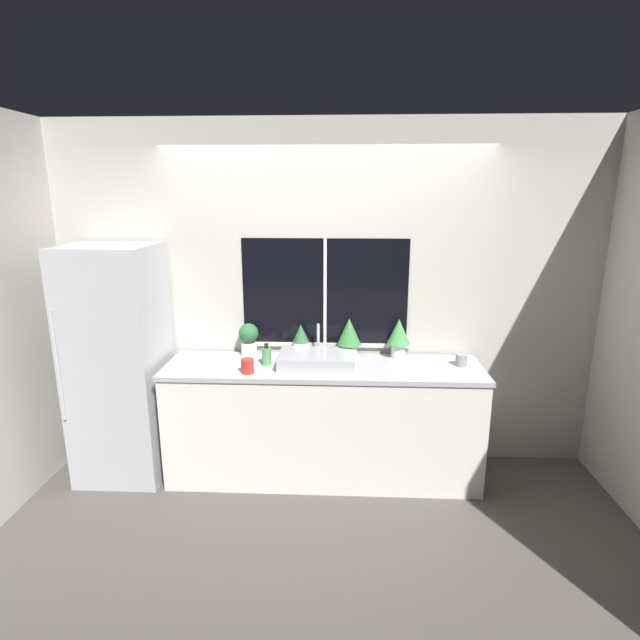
{
  "coord_description": "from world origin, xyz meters",
  "views": [
    {
      "loc": [
        0.14,
        -3.22,
        2.16
      ],
      "look_at": [
        -0.02,
        0.29,
        1.26
      ],
      "focal_mm": 28.0,
      "sensor_mm": 36.0,
      "label": 1
    }
  ],
  "objects_px": {
    "mug_grey": "(461,360)",
    "mug_red": "(247,366)",
    "potted_plant_center_right": "(349,335)",
    "potted_plant_center_left": "(301,340)",
    "refrigerator": "(120,364)",
    "potted_plant_far_right": "(399,335)",
    "soap_bottle": "(267,356)",
    "potted_plant_far_left": "(249,338)",
    "sink": "(317,359)"
  },
  "relations": [
    {
      "from": "potted_plant_far_right",
      "to": "mug_red",
      "type": "distance_m",
      "value": 1.19
    },
    {
      "from": "refrigerator",
      "to": "soap_bottle",
      "type": "bearing_deg",
      "value": -0.12
    },
    {
      "from": "potted_plant_center_left",
      "to": "refrigerator",
      "type": "bearing_deg",
      "value": -170.56
    },
    {
      "from": "mug_red",
      "to": "potted_plant_far_left",
      "type": "bearing_deg",
      "value": 98.96
    },
    {
      "from": "potted_plant_center_left",
      "to": "potted_plant_far_right",
      "type": "height_order",
      "value": "potted_plant_far_right"
    },
    {
      "from": "sink",
      "to": "mug_grey",
      "type": "relative_size",
      "value": 6.32
    },
    {
      "from": "sink",
      "to": "potted_plant_far_right",
      "type": "bearing_deg",
      "value": 18.63
    },
    {
      "from": "potted_plant_center_right",
      "to": "mug_red",
      "type": "relative_size",
      "value": 2.95
    },
    {
      "from": "potted_plant_far_left",
      "to": "potted_plant_center_right",
      "type": "relative_size",
      "value": 0.83
    },
    {
      "from": "potted_plant_far_left",
      "to": "soap_bottle",
      "type": "relative_size",
      "value": 1.53
    },
    {
      "from": "potted_plant_far_left",
      "to": "mug_red",
      "type": "xyz_separation_m",
      "value": [
        0.06,
        -0.4,
        -0.09
      ]
    },
    {
      "from": "sink",
      "to": "potted_plant_center_left",
      "type": "bearing_deg",
      "value": 122.84
    },
    {
      "from": "potted_plant_far_left",
      "to": "potted_plant_far_right",
      "type": "distance_m",
      "value": 1.17
    },
    {
      "from": "potted_plant_far_left",
      "to": "refrigerator",
      "type": "bearing_deg",
      "value": -166.6
    },
    {
      "from": "potted_plant_far_right",
      "to": "soap_bottle",
      "type": "height_order",
      "value": "potted_plant_far_right"
    },
    {
      "from": "soap_bottle",
      "to": "potted_plant_far_right",
      "type": "bearing_deg",
      "value": 12.94
    },
    {
      "from": "mug_grey",
      "to": "mug_red",
      "type": "bearing_deg",
      "value": -171.75
    },
    {
      "from": "potted_plant_center_right",
      "to": "mug_red",
      "type": "distance_m",
      "value": 0.84
    },
    {
      "from": "potted_plant_far_left",
      "to": "soap_bottle",
      "type": "distance_m",
      "value": 0.3
    },
    {
      "from": "potted_plant_center_left",
      "to": "mug_grey",
      "type": "bearing_deg",
      "value": -8.4
    },
    {
      "from": "sink",
      "to": "mug_red",
      "type": "height_order",
      "value": "sink"
    },
    {
      "from": "refrigerator",
      "to": "potted_plant_far_left",
      "type": "xyz_separation_m",
      "value": [
        0.95,
        0.23,
        0.15
      ]
    },
    {
      "from": "sink",
      "to": "potted_plant_center_right",
      "type": "bearing_deg",
      "value": 41.13
    },
    {
      "from": "mug_grey",
      "to": "mug_red",
      "type": "xyz_separation_m",
      "value": [
        -1.56,
        -0.23,
        0.01
      ]
    },
    {
      "from": "soap_bottle",
      "to": "mug_red",
      "type": "bearing_deg",
      "value": -122.42
    },
    {
      "from": "potted_plant_far_right",
      "to": "mug_grey",
      "type": "bearing_deg",
      "value": -21.71
    },
    {
      "from": "potted_plant_center_right",
      "to": "soap_bottle",
      "type": "bearing_deg",
      "value": -159.53
    },
    {
      "from": "soap_bottle",
      "to": "sink",
      "type": "bearing_deg",
      "value": 2.88
    },
    {
      "from": "refrigerator",
      "to": "potted_plant_center_right",
      "type": "xyz_separation_m",
      "value": [
        1.74,
        0.23,
        0.18
      ]
    },
    {
      "from": "potted_plant_far_right",
      "to": "soap_bottle",
      "type": "distance_m",
      "value": 1.03
    },
    {
      "from": "refrigerator",
      "to": "potted_plant_center_right",
      "type": "distance_m",
      "value": 1.77
    },
    {
      "from": "potted_plant_far_left",
      "to": "mug_grey",
      "type": "relative_size",
      "value": 2.9
    },
    {
      "from": "potted_plant_center_right",
      "to": "mug_grey",
      "type": "bearing_deg",
      "value": -12.11
    },
    {
      "from": "mug_grey",
      "to": "potted_plant_center_left",
      "type": "bearing_deg",
      "value": 171.6
    },
    {
      "from": "potted_plant_far_right",
      "to": "soap_bottle",
      "type": "bearing_deg",
      "value": -167.06
    },
    {
      "from": "potted_plant_center_right",
      "to": "mug_red",
      "type": "xyz_separation_m",
      "value": [
        -0.73,
        -0.4,
        -0.12
      ]
    },
    {
      "from": "sink",
      "to": "soap_bottle",
      "type": "bearing_deg",
      "value": -177.12
    },
    {
      "from": "potted_plant_far_right",
      "to": "mug_grey",
      "type": "distance_m",
      "value": 0.5
    },
    {
      "from": "potted_plant_center_left",
      "to": "potted_plant_center_right",
      "type": "relative_size",
      "value": 0.83
    },
    {
      "from": "sink",
      "to": "mug_grey",
      "type": "distance_m",
      "value": 1.07
    },
    {
      "from": "sink",
      "to": "potted_plant_far_left",
      "type": "distance_m",
      "value": 0.6
    },
    {
      "from": "potted_plant_far_right",
      "to": "potted_plant_center_left",
      "type": "bearing_deg",
      "value": 180.0
    },
    {
      "from": "potted_plant_center_right",
      "to": "mug_grey",
      "type": "height_order",
      "value": "potted_plant_center_right"
    },
    {
      "from": "refrigerator",
      "to": "potted_plant_center_right",
      "type": "bearing_deg",
      "value": 7.42
    },
    {
      "from": "refrigerator",
      "to": "potted_plant_far_right",
      "type": "xyz_separation_m",
      "value": [
        2.13,
        0.23,
        0.19
      ]
    },
    {
      "from": "refrigerator",
      "to": "soap_bottle",
      "type": "distance_m",
      "value": 1.13
    },
    {
      "from": "potted_plant_center_right",
      "to": "soap_bottle",
      "type": "distance_m",
      "value": 0.66
    },
    {
      "from": "potted_plant_center_right",
      "to": "potted_plant_far_right",
      "type": "xyz_separation_m",
      "value": [
        0.38,
        0.0,
        0.01
      ]
    },
    {
      "from": "potted_plant_far_left",
      "to": "potted_plant_center_left",
      "type": "height_order",
      "value": "same"
    },
    {
      "from": "mug_grey",
      "to": "mug_red",
      "type": "relative_size",
      "value": 0.85
    }
  ]
}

